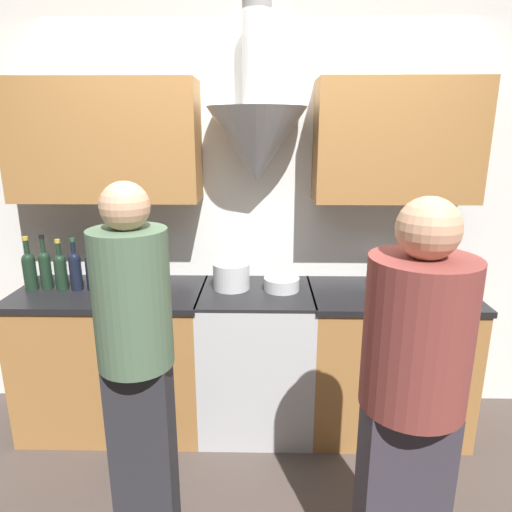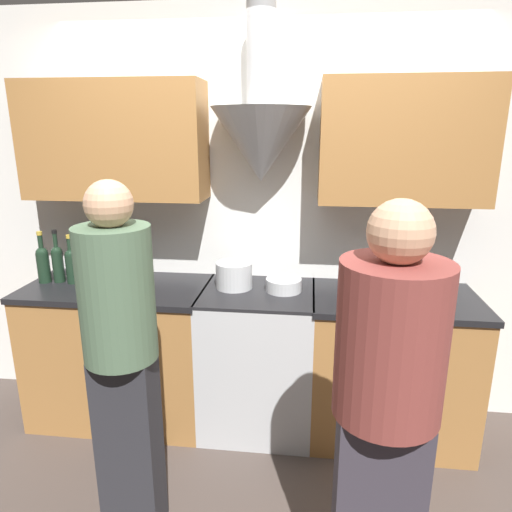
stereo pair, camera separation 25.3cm
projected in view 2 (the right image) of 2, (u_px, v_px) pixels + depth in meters
ground_plane at (251, 458)px, 2.68m from camera, size 12.00×12.00×0.00m
wall_back at (259, 196)px, 2.89m from camera, size 8.40×0.58×2.60m
counter_left at (122, 351)px, 3.00m from camera, size 1.14×0.62×0.92m
counter_right at (390, 367)px, 2.80m from camera, size 0.97×0.62×0.92m
stove_range at (258, 358)px, 2.90m from camera, size 0.69×0.60×0.92m
wine_bottle_0 at (43, 262)px, 2.90m from camera, size 0.08×0.08×0.33m
wine_bottle_1 at (58, 262)px, 2.91m from camera, size 0.07×0.07×0.34m
wine_bottle_2 at (72, 264)px, 2.89m from camera, size 0.07×0.07×0.31m
wine_bottle_3 at (85, 264)px, 2.87m from camera, size 0.07×0.07×0.32m
wine_bottle_4 at (101, 265)px, 2.87m from camera, size 0.08×0.08×0.32m
wine_bottle_5 at (118, 266)px, 2.85m from camera, size 0.07×0.07×0.31m
stock_pot at (234, 275)px, 2.81m from camera, size 0.23×0.23×0.16m
mixing_bowl at (284, 285)px, 2.77m from camera, size 0.22×0.22×0.08m
orange_fruit at (434, 292)px, 2.64m from camera, size 0.09×0.09×0.09m
saucepan at (388, 282)px, 2.78m from camera, size 0.14×0.14×0.10m
person_foreground_left at (122, 355)px, 1.95m from camera, size 0.31×0.31×1.69m
person_foreground_right at (385, 409)px, 1.62m from camera, size 0.38×0.38×1.66m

